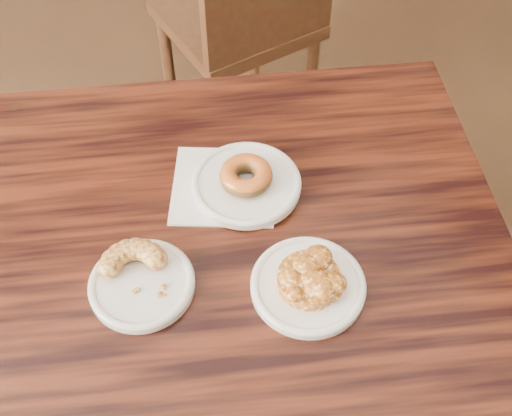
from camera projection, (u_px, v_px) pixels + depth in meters
name	position (u px, v px, depth m)	size (l,w,h in m)	color
cafe_table	(245.00, 367.00, 1.23)	(0.81, 0.81, 0.75)	black
chair_far	(236.00, 19.00, 1.79)	(0.42, 0.42, 0.90)	black
napkin	(224.00, 186.00, 1.02)	(0.16, 0.16, 0.00)	white
plate_donut	(246.00, 184.00, 1.01)	(0.17, 0.17, 0.01)	white
plate_cruller	(142.00, 285.00, 0.90)	(0.15, 0.15, 0.01)	silver
plate_fritter	(308.00, 286.00, 0.90)	(0.16, 0.16, 0.01)	white
glazed_donut	(246.00, 176.00, 0.99)	(0.08, 0.08, 0.03)	#9A3F16
apple_fritter	(309.00, 278.00, 0.88)	(0.13, 0.13, 0.03)	#4F2508
cruller_fragment	(140.00, 276.00, 0.88)	(0.11, 0.11, 0.03)	#602913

